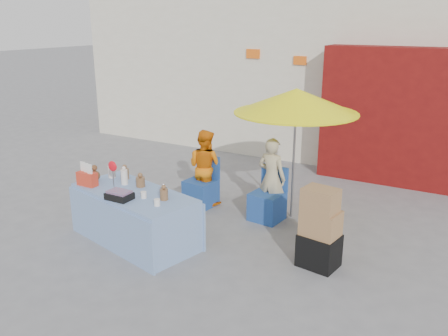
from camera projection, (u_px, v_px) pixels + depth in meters
The scene contains 10 objects.
ground at pixel (188, 242), 6.86m from camera, with size 80.00×80.00×0.00m, color slate.
backdrop at pixel (368, 18), 11.92m from camera, with size 14.00×8.00×7.80m.
market_table at pixel (135, 216), 6.80m from camera, with size 2.13×1.36×1.19m.
chair_left at pixel (201, 191), 8.16m from camera, with size 0.53×0.52×0.85m.
chair_right at pixel (267, 204), 7.57m from camera, with size 0.53×0.52×0.85m.
vendor_orange at pixel (205, 167), 8.15m from camera, with size 0.64×0.50×1.31m, color orange.
vendor_beige at pixel (272, 178), 7.56m from camera, with size 0.48×0.32×1.32m, color tan.
umbrella at pixel (296, 101), 7.17m from camera, with size 1.90×1.90×2.09m.
box_stack at pixel (320, 231), 6.06m from camera, with size 0.54×0.47×1.07m.
tarp_bundle at pixel (163, 215), 7.41m from camera, with size 0.67×0.54×0.30m, color yellow.
Camera 1 is at (3.53, -5.15, 3.09)m, focal length 38.00 mm.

